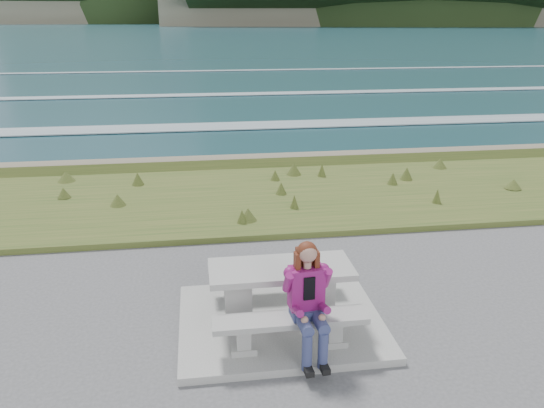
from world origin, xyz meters
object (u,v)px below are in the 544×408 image
(picnic_table, at_px, (281,278))
(bench_landward, at_px, (290,325))
(bench_seaward, at_px, (273,270))
(seated_woman, at_px, (309,318))

(picnic_table, distance_m, bench_landward, 0.74)
(bench_seaward, height_order, seated_woman, seated_woman)
(bench_seaward, relative_size, seated_woman, 1.32)
(bench_landward, xyz_separation_m, seated_woman, (0.19, -0.13, 0.15))
(picnic_table, bearing_deg, bench_seaward, 90.00)
(picnic_table, height_order, bench_seaward, picnic_table)
(picnic_table, height_order, bench_landward, picnic_table)
(picnic_table, height_order, seated_woman, seated_woman)
(seated_woman, bearing_deg, picnic_table, 98.38)
(bench_landward, height_order, bench_seaward, same)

